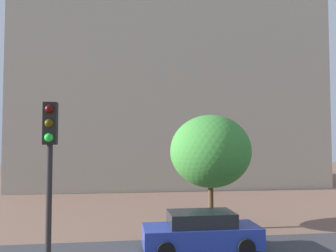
# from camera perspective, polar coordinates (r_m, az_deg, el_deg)

# --- Properties ---
(landmark_building) EXTENTS (28.75, 14.79, 39.32)m
(landmark_building) POSITION_cam_1_polar(r_m,az_deg,el_deg) (37.36, 0.19, 8.69)
(landmark_building) COLOR #B2A893
(landmark_building) RESTS_ON ground_plane
(car_blue) EXTENTS (4.43, 1.96, 1.48)m
(car_blue) POSITION_cam_1_polar(r_m,az_deg,el_deg) (13.79, 5.51, -17.08)
(car_blue) COLOR #23389E
(car_blue) RESTS_ON ground_plane
(traffic_light_pole) EXTENTS (0.28, 0.34, 4.96)m
(traffic_light_pole) POSITION_cam_1_polar(r_m,az_deg,el_deg) (7.71, -19.08, -7.50)
(traffic_light_pole) COLOR black
(traffic_light_pole) RESTS_ON ground_plane
(tree_curb_far) EXTENTS (3.89, 3.89, 5.48)m
(tree_curb_far) POSITION_cam_1_polar(r_m,az_deg,el_deg) (16.71, 7.05, -4.17)
(tree_curb_far) COLOR #4C3823
(tree_curb_far) RESTS_ON ground_plane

